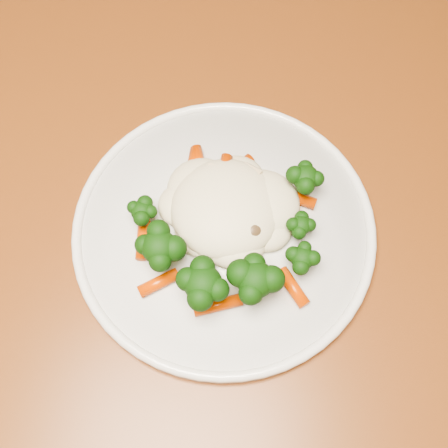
{
  "coord_description": "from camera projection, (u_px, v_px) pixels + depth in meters",
  "views": [
    {
      "loc": [
        -0.03,
        -0.03,
        1.27
      ],
      "look_at": [
        -0.06,
        0.2,
        0.77
      ],
      "focal_mm": 45.0,
      "sensor_mm": 36.0,
      "label": 1
    }
  ],
  "objects": [
    {
      "name": "meal",
      "position": [
        226.0,
        226.0,
        0.53
      ],
      "size": [
        0.19,
        0.19,
        0.05
      ],
      "color": "beige",
      "rests_on": "plate"
    },
    {
      "name": "plate",
      "position": [
        224.0,
        230.0,
        0.56
      ],
      "size": [
        0.3,
        0.3,
        0.01
      ],
      "primitive_type": "cylinder",
      "color": "white",
      "rests_on": "dining_table"
    },
    {
      "name": "dining_table",
      "position": [
        260.0,
        236.0,
        0.68
      ],
      "size": [
        1.23,
        0.92,
        0.75
      ],
      "rotation": [
        0.0,
        0.0,
        -0.15
      ],
      "color": "brown",
      "rests_on": "ground"
    }
  ]
}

